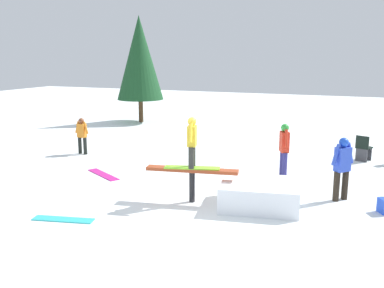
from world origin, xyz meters
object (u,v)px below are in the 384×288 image
object	(u,v)px
bystander_orange	(82,134)
bystander_red	(284,147)
pine_tree_near	(140,58)
bystander_blue	(342,165)
loose_snowboard_cyan	(63,219)
main_rider_on_rail	(192,144)
rail_feature	(192,174)
loose_snowboard_magenta	(103,175)
folding_chair	(363,149)

from	to	relation	value
bystander_orange	bystander_red	world-z (taller)	bystander_red
pine_tree_near	bystander_blue	bearing A→B (deg)	139.34
bystander_orange	loose_snowboard_cyan	distance (m)	6.48
main_rider_on_rail	bystander_orange	distance (m)	6.54
rail_feature	main_rider_on_rail	size ratio (longest dim) A/B	1.66
bystander_red	loose_snowboard_cyan	distance (m)	6.52
main_rider_on_rail	loose_snowboard_cyan	size ratio (longest dim) A/B	1.00
rail_feature	loose_snowboard_cyan	size ratio (longest dim) A/B	1.66
bystander_blue	main_rider_on_rail	bearing A→B (deg)	-24.87
loose_snowboard_magenta	pine_tree_near	bearing A→B (deg)	142.34
bystander_blue	bystander_red	size ratio (longest dim) A/B	1.00
rail_feature	loose_snowboard_cyan	bearing A→B (deg)	34.76
bystander_blue	loose_snowboard_cyan	world-z (taller)	bystander_blue
bystander_red	main_rider_on_rail	bearing A→B (deg)	-51.73
bystander_orange	rail_feature	bearing A→B (deg)	-25.60
bystander_blue	rail_feature	bearing A→B (deg)	-24.87
bystander_blue	pine_tree_near	distance (m)	14.30
main_rider_on_rail	pine_tree_near	bearing A→B (deg)	-70.23
bystander_blue	loose_snowboard_magenta	xyz separation A→B (m)	(6.71, 0.33, -0.87)
rail_feature	folding_chair	xyz separation A→B (m)	(-3.79, -6.00, -0.29)
bystander_orange	pine_tree_near	world-z (taller)	pine_tree_near
bystander_orange	folding_chair	distance (m)	9.81
loose_snowboard_cyan	folding_chair	bearing A→B (deg)	-139.21
loose_snowboard_magenta	rail_feature	bearing A→B (deg)	10.23
pine_tree_near	loose_snowboard_cyan	bearing A→B (deg)	112.00
rail_feature	bystander_blue	size ratio (longest dim) A/B	1.43
main_rider_on_rail	loose_snowboard_magenta	xyz separation A→B (m)	(3.37, -1.19, -1.44)
folding_chair	rail_feature	bearing A→B (deg)	79.12
bystander_blue	loose_snowboard_cyan	distance (m)	6.67
bystander_blue	bystander_red	world-z (taller)	bystander_red
folding_chair	bystander_red	bearing A→B (deg)	75.27
bystander_orange	pine_tree_near	xyz separation A→B (m)	(1.72, -7.44, 2.62)
rail_feature	folding_chair	bearing A→B (deg)	-132.65
main_rider_on_rail	bystander_blue	distance (m)	3.71
rail_feature	main_rider_on_rail	xyz separation A→B (m)	(0.00, 0.00, 0.74)
bystander_blue	folding_chair	xyz separation A→B (m)	(-0.45, -4.49, -0.47)
bystander_orange	bystander_blue	size ratio (longest dim) A/B	0.83
rail_feature	bystander_blue	distance (m)	3.67
rail_feature	bystander_orange	bearing A→B (deg)	-40.43
main_rider_on_rail	bystander_red	distance (m)	3.53
main_rider_on_rail	rail_feature	bearing A→B (deg)	0.00
rail_feature	bystander_orange	world-z (taller)	bystander_orange
bystander_blue	folding_chair	size ratio (longest dim) A/B	1.79
loose_snowboard_cyan	bystander_orange	bearing A→B (deg)	-70.48
rail_feature	main_rider_on_rail	bearing A→B (deg)	0.00
main_rider_on_rail	loose_snowboard_cyan	world-z (taller)	main_rider_on_rail
bystander_red	loose_snowboard_cyan	world-z (taller)	bystander_red
main_rider_on_rail	bystander_orange	world-z (taller)	main_rider_on_rail
bystander_blue	loose_snowboard_cyan	size ratio (longest dim) A/B	1.16
bystander_red	folding_chair	distance (m)	3.67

